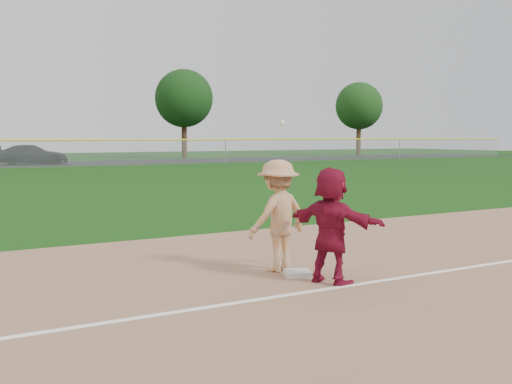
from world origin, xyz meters
TOP-DOWN VIEW (x-y plane):
  - ground at (0.00, 0.00)m, footprint 160.00×160.00m
  - foul_line at (0.00, -0.80)m, footprint 60.00×0.10m
  - first_base at (-0.02, 0.16)m, footprint 0.55×0.55m
  - base_runner at (0.17, -0.48)m, footprint 1.04×1.76m
  - car_right at (5.21, 45.36)m, footprint 5.79×3.22m
  - first_base_play at (-0.05, 0.69)m, footprint 1.34×0.94m
  - tree_3 at (22.00, 52.80)m, footprint 6.00×6.00m
  - tree_4 at (44.00, 51.20)m, footprint 5.60×5.60m

SIDE VIEW (x-z plane):
  - ground at x=0.00m, z-range 0.00..0.00m
  - foul_line at x=0.00m, z-range 0.02..0.03m
  - first_base at x=-0.02m, z-range 0.02..0.11m
  - car_right at x=5.21m, z-range 0.01..1.60m
  - base_runner at x=0.17m, z-range 0.02..1.83m
  - first_base_play at x=-0.05m, z-range -0.31..2.23m
  - tree_4 at x=44.00m, z-range 1.51..10.18m
  - tree_3 at x=22.00m, z-range 1.57..10.76m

